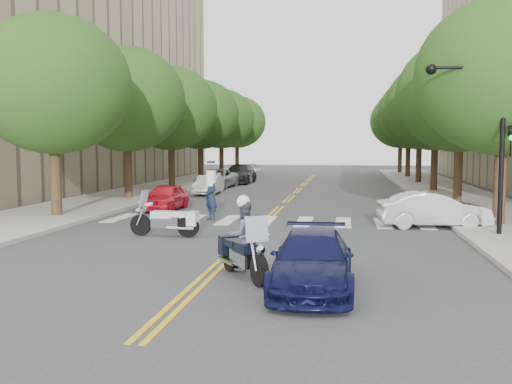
% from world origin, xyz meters
% --- Properties ---
extents(ground, '(140.00, 140.00, 0.00)m').
position_xyz_m(ground, '(0.00, 0.00, 0.00)').
color(ground, '#38383A').
rests_on(ground, ground).
extents(sidewalk_left, '(5.00, 60.00, 0.15)m').
position_xyz_m(sidewalk_left, '(-9.50, 22.00, 0.07)').
color(sidewalk_left, '#9E9991').
rests_on(sidewalk_left, ground).
extents(sidewalk_right, '(5.00, 60.00, 0.15)m').
position_xyz_m(sidewalk_right, '(9.50, 22.00, 0.07)').
color(sidewalk_right, '#9E9991').
rests_on(sidewalk_right, ground).
extents(tree_l_0, '(6.40, 6.40, 8.45)m').
position_xyz_m(tree_l_0, '(-8.80, 6.00, 5.55)').
color(tree_l_0, '#382316').
rests_on(tree_l_0, ground).
extents(tree_l_1, '(6.40, 6.40, 8.45)m').
position_xyz_m(tree_l_1, '(-8.80, 14.00, 5.55)').
color(tree_l_1, '#382316').
rests_on(tree_l_1, ground).
extents(tree_l_2, '(6.40, 6.40, 8.45)m').
position_xyz_m(tree_l_2, '(-8.80, 22.00, 5.55)').
color(tree_l_2, '#382316').
rests_on(tree_l_2, ground).
extents(tree_l_3, '(6.40, 6.40, 8.45)m').
position_xyz_m(tree_l_3, '(-8.80, 30.00, 5.55)').
color(tree_l_3, '#382316').
rests_on(tree_l_3, ground).
extents(tree_l_4, '(6.40, 6.40, 8.45)m').
position_xyz_m(tree_l_4, '(-8.80, 38.00, 5.55)').
color(tree_l_4, '#382316').
rests_on(tree_l_4, ground).
extents(tree_l_5, '(6.40, 6.40, 8.45)m').
position_xyz_m(tree_l_5, '(-8.80, 46.00, 5.55)').
color(tree_l_5, '#382316').
rests_on(tree_l_5, ground).
extents(tree_r_0, '(6.40, 6.40, 8.45)m').
position_xyz_m(tree_r_0, '(8.80, 6.00, 5.55)').
color(tree_r_0, '#382316').
rests_on(tree_r_0, ground).
extents(tree_r_1, '(6.40, 6.40, 8.45)m').
position_xyz_m(tree_r_1, '(8.80, 14.00, 5.55)').
color(tree_r_1, '#382316').
rests_on(tree_r_1, ground).
extents(tree_r_2, '(6.40, 6.40, 8.45)m').
position_xyz_m(tree_r_2, '(8.80, 22.00, 5.55)').
color(tree_r_2, '#382316').
rests_on(tree_r_2, ground).
extents(tree_r_3, '(6.40, 6.40, 8.45)m').
position_xyz_m(tree_r_3, '(8.80, 30.00, 5.55)').
color(tree_r_3, '#382316').
rests_on(tree_r_3, ground).
extents(tree_r_4, '(6.40, 6.40, 8.45)m').
position_xyz_m(tree_r_4, '(8.80, 38.00, 5.55)').
color(tree_r_4, '#382316').
rests_on(tree_r_4, ground).
extents(tree_r_5, '(6.40, 6.40, 8.45)m').
position_xyz_m(tree_r_5, '(8.80, 46.00, 5.55)').
color(tree_r_5, '#382316').
rests_on(tree_r_5, ground).
extents(traffic_signal_pole, '(2.82, 0.42, 6.00)m').
position_xyz_m(traffic_signal_pole, '(7.72, 3.50, 3.72)').
color(traffic_signal_pole, black).
rests_on(traffic_signal_pole, ground).
extents(motorcycle_police, '(1.52, 2.12, 1.93)m').
position_xyz_m(motorcycle_police, '(0.83, -3.31, 0.86)').
color(motorcycle_police, black).
rests_on(motorcycle_police, ground).
extents(motorcycle_parked, '(2.42, 0.60, 1.56)m').
position_xyz_m(motorcycle_parked, '(-2.63, 2.13, 0.54)').
color(motorcycle_parked, black).
rests_on(motorcycle_parked, ground).
extents(officer_standing, '(0.82, 0.84, 1.95)m').
position_xyz_m(officer_standing, '(-2.25, 6.40, 0.97)').
color(officer_standing, '#161F31').
rests_on(officer_standing, ground).
extents(convertible, '(4.18, 1.88, 1.33)m').
position_xyz_m(convertible, '(6.41, 5.65, 0.67)').
color(convertible, silver).
rests_on(convertible, ground).
extents(sedan_blue, '(1.78, 4.24, 1.22)m').
position_xyz_m(sedan_blue, '(2.50, -4.14, 0.61)').
color(sedan_blue, '#0D1036').
rests_on(sedan_blue, ground).
extents(parked_car_a, '(1.54, 3.69, 1.25)m').
position_xyz_m(parked_car_a, '(-5.20, 9.50, 0.62)').
color(parked_car_a, red).
rests_on(parked_car_a, ground).
extents(parked_car_b, '(1.27, 3.61, 1.19)m').
position_xyz_m(parked_car_b, '(-5.20, 17.97, 0.59)').
color(parked_car_b, beige).
rests_on(parked_car_b, ground).
extents(parked_car_c, '(2.50, 4.92, 1.33)m').
position_xyz_m(parked_car_c, '(-5.95, 23.50, 0.67)').
color(parked_car_c, gray).
rests_on(parked_car_c, ground).
extents(parked_car_d, '(2.23, 5.22, 1.50)m').
position_xyz_m(parked_car_d, '(-5.20, 28.33, 0.75)').
color(parked_car_d, black).
rests_on(parked_car_d, ground).
extents(parked_car_e, '(2.23, 4.58, 1.51)m').
position_xyz_m(parked_car_e, '(-5.20, 29.66, 0.75)').
color(parked_car_e, gray).
rests_on(parked_car_e, ground).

